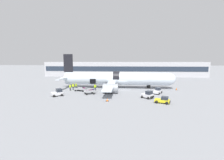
# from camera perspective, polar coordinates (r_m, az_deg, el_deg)

# --- Properties ---
(ground_plane) EXTENTS (500.00, 500.00, 0.00)m
(ground_plane) POSITION_cam_1_polar(r_m,az_deg,el_deg) (42.42, 3.79, -3.57)
(ground_plane) COLOR gray
(terminal_strip) EXTENTS (82.59, 12.37, 7.46)m
(terminal_strip) POSITION_cam_1_polar(r_m,az_deg,el_deg) (81.35, 4.41, 4.21)
(terminal_strip) COLOR #B2B2B7
(terminal_strip) RESTS_ON ground_plane
(airplane) EXTENTS (34.19, 28.17, 10.00)m
(airplane) POSITION_cam_1_polar(r_m,az_deg,el_deg) (44.18, 1.13, 0.38)
(airplane) COLOR silver
(airplane) RESTS_ON ground_plane
(baggage_tug_lead) EXTENTS (2.79, 2.73, 1.64)m
(baggage_tug_lead) POSITION_cam_1_polar(r_m,az_deg,el_deg) (33.16, 13.47, -5.57)
(baggage_tug_lead) COLOR silver
(baggage_tug_lead) RESTS_ON ground_plane
(baggage_tug_mid) EXTENTS (2.97, 2.80, 1.66)m
(baggage_tug_mid) POSITION_cam_1_polar(r_m,az_deg,el_deg) (36.49, -20.03, -4.63)
(baggage_tug_mid) COLOR silver
(baggage_tug_mid) RESTS_ON ground_plane
(baggage_tug_rear) EXTENTS (3.07, 2.41, 1.31)m
(baggage_tug_rear) POSITION_cam_1_polar(r_m,az_deg,el_deg) (30.11, 18.81, -7.30)
(baggage_tug_rear) COLOR yellow
(baggage_tug_rear) RESTS_ON ground_plane
(baggage_tug_spare) EXTENTS (2.60, 3.22, 1.46)m
(baggage_tug_spare) POSITION_cam_1_polar(r_m,az_deg,el_deg) (38.44, 17.03, -4.04)
(baggage_tug_spare) COLOR silver
(baggage_tug_spare) RESTS_ON ground_plane
(baggage_cart_loading) EXTENTS (4.34, 2.61, 1.14)m
(baggage_cart_loading) POSITION_cam_1_polar(r_m,az_deg,el_deg) (40.68, -11.69, -3.45)
(baggage_cart_loading) COLOR #999BA0
(baggage_cart_loading) RESTS_ON ground_plane
(baggage_cart_queued) EXTENTS (3.42, 2.65, 1.11)m
(baggage_cart_queued) POSITION_cam_1_polar(r_m,az_deg,el_deg) (36.71, -8.32, -4.40)
(baggage_cart_queued) COLOR #999BA0
(baggage_cart_queued) RESTS_ON ground_plane
(ground_crew_loader_a) EXTENTS (0.58, 0.53, 1.73)m
(ground_crew_loader_a) POSITION_cam_1_polar(r_m,az_deg,el_deg) (42.00, -15.64, -2.67)
(ground_crew_loader_a) COLOR #2D2D33
(ground_crew_loader_a) RESTS_ON ground_plane
(ground_crew_loader_b) EXTENTS (0.48, 0.63, 1.81)m
(ground_crew_loader_b) POSITION_cam_1_polar(r_m,az_deg,el_deg) (43.55, -13.52, -2.20)
(ground_crew_loader_b) COLOR #1E2338
(ground_crew_loader_b) RESTS_ON ground_plane
(ground_crew_driver) EXTENTS (0.63, 0.52, 1.81)m
(ground_crew_driver) POSITION_cam_1_polar(r_m,az_deg,el_deg) (43.13, -14.61, -2.33)
(ground_crew_driver) COLOR #1E2338
(ground_crew_driver) RESTS_ON ground_plane
(ground_crew_supervisor) EXTENTS (0.59, 0.58, 1.83)m
(ground_crew_supervisor) POSITION_cam_1_polar(r_m,az_deg,el_deg) (40.66, -6.45, -2.69)
(ground_crew_supervisor) COLOR black
(ground_crew_supervisor) RESTS_ON ground_plane
(safety_cone_nose) EXTENTS (0.58, 0.58, 0.65)m
(safety_cone_nose) POSITION_cam_1_polar(r_m,az_deg,el_deg) (45.04, 23.33, -3.12)
(safety_cone_nose) COLOR black
(safety_cone_nose) RESTS_ON ground_plane
(safety_cone_engine_left) EXTENTS (0.59, 0.59, 0.60)m
(safety_cone_engine_left) POSITION_cam_1_polar(r_m,az_deg,el_deg) (29.98, -1.83, -7.54)
(safety_cone_engine_left) COLOR black
(safety_cone_engine_left) RESTS_ON ground_plane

